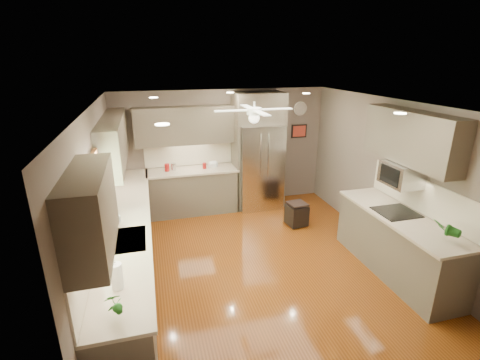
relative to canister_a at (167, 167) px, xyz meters
name	(u,v)px	position (x,y,z in m)	size (l,w,h in m)	color
floor	(258,261)	(1.22, -2.20, -1.02)	(5.00, 5.00, 0.00)	#51260A
ceiling	(261,104)	(1.22, -2.20, 1.48)	(5.00, 5.00, 0.00)	white
wall_back	(223,149)	(1.22, 0.30, 0.23)	(4.50, 4.50, 0.00)	brown
wall_front	(351,290)	(1.22, -4.70, 0.23)	(4.50, 4.50, 0.00)	brown
wall_left	(99,204)	(-1.03, -2.20, 0.23)	(5.00, 5.00, 0.00)	brown
wall_right	(388,176)	(3.47, -2.20, 0.23)	(5.00, 5.00, 0.00)	brown
canister_a	(167,167)	(0.00, 0.00, 0.00)	(0.09, 0.09, 0.15)	maroon
canister_b	(174,167)	(0.13, 0.04, -0.01)	(0.10, 0.10, 0.16)	silver
canister_d	(204,166)	(0.76, -0.02, -0.02)	(0.08, 0.08, 0.12)	maroon
soap_bottle	(116,219)	(-0.83, -2.30, 0.03)	(0.10, 0.10, 0.21)	white
potted_plant_left	(113,304)	(-0.74, -4.12, 0.06)	(0.14, 0.10, 0.27)	#1F621C
potted_plant_right	(446,229)	(3.14, -3.78, 0.09)	(0.19, 0.15, 0.34)	#1F621C
bowl	(213,166)	(0.95, 0.03, -0.05)	(0.21, 0.21, 0.05)	beige
left_run	(129,246)	(-0.73, -2.05, -0.54)	(0.65, 4.70, 1.45)	#4D4438
back_run	(193,190)	(0.50, 0.00, -0.54)	(1.85, 0.65, 1.45)	#4D4438
uppers	(201,141)	(0.48, -1.49, 0.85)	(4.50, 4.70, 0.95)	#4D4438
window	(94,197)	(-1.00, -2.70, 0.53)	(0.05, 1.12, 0.92)	#BFF2B2
sink	(126,242)	(-0.71, -2.70, -0.11)	(0.50, 0.70, 0.32)	silver
refrigerator	(259,153)	(1.92, -0.05, 0.17)	(1.06, 0.75, 2.45)	silver
right_run	(397,243)	(3.15, -3.00, -0.54)	(0.70, 2.20, 1.45)	#4D4438
microwave	(401,174)	(3.25, -2.75, 0.46)	(0.43, 0.55, 0.34)	silver
ceiling_fan	(254,113)	(1.22, -1.90, 1.31)	(1.18, 1.18, 0.32)	white
recessed_lights	(250,101)	(1.18, -1.80, 1.47)	(2.84, 3.14, 0.01)	white
wall_clock	(300,109)	(2.97, 0.28, 1.03)	(0.30, 0.03, 0.30)	white
framed_print	(299,131)	(2.97, 0.27, 0.53)	(0.36, 0.03, 0.30)	black
stool	(297,214)	(2.34, -1.19, -0.78)	(0.39, 0.39, 0.45)	black
paper_towel	(117,276)	(-0.73, -3.71, 0.06)	(0.12, 0.12, 0.29)	white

